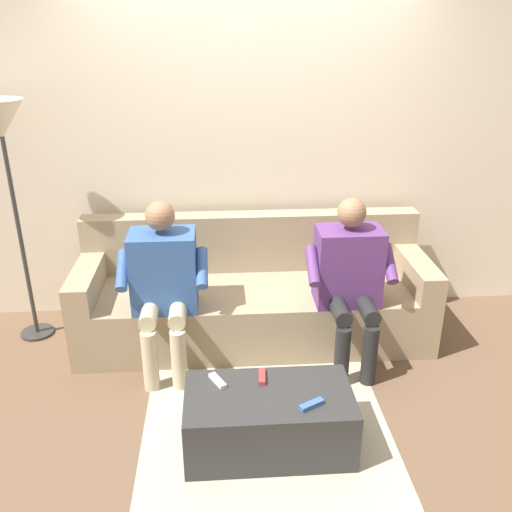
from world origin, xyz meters
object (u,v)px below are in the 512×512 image
Objects in this scene: floor_lamp at (2,135)px; coffee_table at (269,420)px; person_right_seated at (164,278)px; remote_red at (262,376)px; remote_white at (217,381)px; couch at (254,298)px; remote_blue at (312,405)px; person_left_seated at (349,274)px.

coffee_table is at bearing 141.34° from floor_lamp.
person_right_seated is 8.45× the size of remote_red.
couch is at bearing -42.41° from remote_white.
remote_blue reaches higher than coffee_table.
couch is 17.88× the size of remote_white.
floor_lamp reaches higher than remote_blue.
person_left_seated is 1.22m from person_right_seated.
person_right_seated is at bearing -3.83° from remote_white.
floor_lamp reaches higher than couch.
remote_blue is at bearing 98.96° from couch.
couch is at bearing 176.69° from floor_lamp.
coffee_table is 6.68× the size of remote_red.
couch is 1.22m from coffee_table.
person_left_seated reaches higher than coffee_table.
floor_lamp is at bearing 20.62° from remote_white.
remote_red is at bearing 129.12° from person_right_seated.
coffee_table is 1.14m from person_left_seated.
person_right_seated reaches higher than coffee_table.
floor_lamp is (1.63, -1.31, 1.32)m from coffee_table.
floor_lamp is at bearing -11.71° from person_left_seated.
floor_lamp reaches higher than remote_red.
remote_white is at bearing 75.91° from couch.
person_left_seated is 0.99m from remote_red.
person_right_seated is at bearing -0.74° from person_left_seated.
remote_red is (0.64, 0.70, -0.28)m from person_left_seated.
couch reaches higher than remote_red.
remote_white is at bearing 125.34° from remote_blue.
person_right_seated reaches higher than couch.
floor_lamp is at bearing -38.66° from coffee_table.
person_right_seated is (0.61, -0.86, 0.47)m from coffee_table.
person_left_seated is 8.14× the size of remote_white.
remote_blue is (-0.21, 1.33, 0.07)m from couch.
remote_white is at bearing -24.08° from coffee_table.
remote_blue is at bearing 46.15° from remote_red.
couch is at bearing -31.33° from person_left_seated.
person_right_seated reaches higher than person_left_seated.
floor_lamp reaches higher than coffee_table.
couch is 0.79m from person_right_seated.
remote_white is (-0.34, 0.74, -0.29)m from person_right_seated.
floor_lamp reaches higher than remote_white.
remote_blue is at bearing 129.95° from person_right_seated.
couch is 18.50× the size of remote_red.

